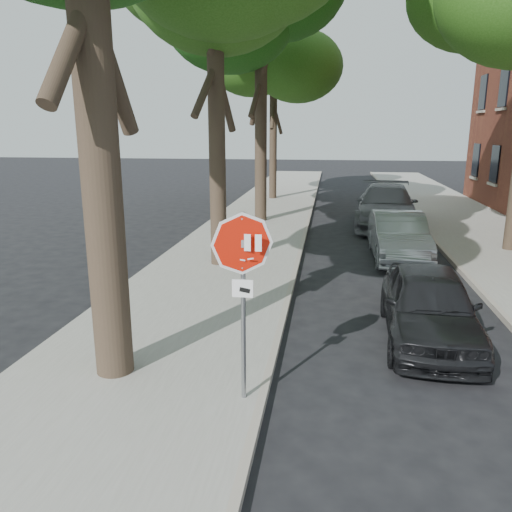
{
  "coord_description": "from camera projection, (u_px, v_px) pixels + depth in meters",
  "views": [
    {
      "loc": [
        0.38,
        -6.15,
        3.72
      ],
      "look_at": [
        -0.59,
        0.4,
        2.05
      ],
      "focal_mm": 35.0,
      "sensor_mm": 36.0,
      "label": 1
    }
  ],
  "objects": [
    {
      "name": "car_b",
      "position": [
        398.0,
        236.0,
        14.69
      ],
      "size": [
        1.48,
        4.17,
        1.37
      ],
      "primitive_type": "imported",
      "rotation": [
        0.0,
        0.0,
        0.01
      ],
      "color": "gray",
      "rests_on": "ground"
    },
    {
      "name": "car_c",
      "position": [
        386.0,
        206.0,
        19.62
      ],
      "size": [
        2.75,
        5.8,
        1.63
      ],
      "primitive_type": "imported",
      "rotation": [
        0.0,
        0.0,
        -0.08
      ],
      "color": "#4F4F54",
      "rests_on": "ground"
    },
    {
      "name": "stop_sign",
      "position": [
        243.0,
        271.0,
        6.46
      ],
      "size": [
        0.76,
        0.34,
        2.61
      ],
      "color": "gray",
      "rests_on": "sidewalk_left"
    },
    {
      "name": "car_a",
      "position": [
        429.0,
        305.0,
        8.98
      ],
      "size": [
        1.74,
        3.97,
        1.33
      ],
      "primitive_type": "imported",
      "rotation": [
        0.0,
        0.0,
        -0.05
      ],
      "color": "black",
      "rests_on": "ground"
    },
    {
      "name": "sidewalk_right",
      "position": [
        489.0,
        238.0,
        17.51
      ],
      "size": [
        4.0,
        55.0,
        0.12
      ],
      "primitive_type": "cube",
      "color": "gray",
      "rests_on": "ground"
    },
    {
      "name": "tree_far",
      "position": [
        274.0,
        61.0,
        25.73
      ],
      "size": [
        5.29,
        4.91,
        9.33
      ],
      "color": "black",
      "rests_on": "sidewalk_left"
    },
    {
      "name": "ground",
      "position": [
        294.0,
        409.0,
        6.86
      ],
      "size": [
        120.0,
        120.0,
        0.0
      ],
      "primitive_type": "plane",
      "color": "black",
      "rests_on": "ground"
    },
    {
      "name": "curb_right",
      "position": [
        429.0,
        236.0,
        17.8
      ],
      "size": [
        0.12,
        55.0,
        0.13
      ],
      "primitive_type": "cube",
      "color": "#9E9384",
      "rests_on": "ground"
    },
    {
      "name": "sidewalk_left",
      "position": [
        251.0,
        231.0,
        18.71
      ],
      "size": [
        4.0,
        55.0,
        0.12
      ],
      "primitive_type": "cube",
      "color": "gray",
      "rests_on": "ground"
    },
    {
      "name": "curb_left",
      "position": [
        305.0,
        232.0,
        18.42
      ],
      "size": [
        0.12,
        55.0,
        0.13
      ],
      "primitive_type": "cube",
      "color": "#9E9384",
      "rests_on": "ground"
    },
    {
      "name": "tree_mid_b",
      "position": [
        261.0,
        13.0,
        18.79
      ],
      "size": [
        5.88,
        5.46,
        10.36
      ],
      "color": "black",
      "rests_on": "sidewalk_left"
    }
  ]
}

